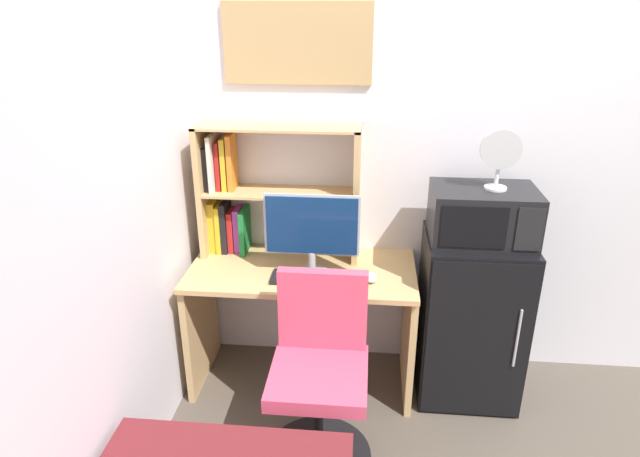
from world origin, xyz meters
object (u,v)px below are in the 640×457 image
at_px(computer_mouse, 371,277).
at_px(microwave, 483,214).
at_px(monitor, 312,230).
at_px(hutch_bookshelf, 254,191).
at_px(mini_fridge, 470,318).
at_px(wall_corkboard, 297,43).
at_px(keyboard, 314,278).
at_px(desk_chair, 320,383).
at_px(desk_fan, 500,154).

distance_m(computer_mouse, microwave, 0.65).
bearing_deg(monitor, hutch_bookshelf, 144.67).
relative_size(mini_fridge, wall_corkboard, 1.22).
distance_m(hutch_bookshelf, keyboard, 0.60).
xyz_separation_m(keyboard, desk_chair, (0.07, -0.42, -0.33)).
bearing_deg(wall_corkboard, hutch_bookshelf, -157.53).
height_order(desk_chair, wall_corkboard, wall_corkboard).
bearing_deg(desk_fan, wall_corkboard, 164.17).
xyz_separation_m(keyboard, microwave, (0.84, 0.14, 0.33)).
relative_size(keyboard, computer_mouse, 4.27).
relative_size(microwave, desk_fan, 1.71).
xyz_separation_m(keyboard, computer_mouse, (0.29, 0.02, 0.01)).
relative_size(mini_fridge, microwave, 1.81).
height_order(monitor, keyboard, monitor).
height_order(computer_mouse, desk_chair, desk_chair).
bearing_deg(monitor, mini_fridge, 3.91).
bearing_deg(wall_corkboard, mini_fridge, -16.38).
distance_m(computer_mouse, desk_chair, 0.60).
xyz_separation_m(computer_mouse, mini_fridge, (0.55, 0.11, -0.28)).
height_order(monitor, microwave, microwave).
distance_m(desk_fan, wall_corkboard, 1.16).
bearing_deg(hutch_bookshelf, desk_fan, -8.58).
bearing_deg(desk_chair, hutch_bookshelf, 120.40).
distance_m(computer_mouse, mini_fridge, 0.63).
xyz_separation_m(hutch_bookshelf, mini_fridge, (1.21, -0.19, -0.63)).
xyz_separation_m(microwave, wall_corkboard, (-0.97, 0.28, 0.79)).
distance_m(keyboard, desk_fan, 1.11).
height_order(desk_fan, desk_chair, desk_fan).
bearing_deg(mini_fridge, desk_chair, -144.43).
relative_size(hutch_bookshelf, wall_corkboard, 1.14).
height_order(hutch_bookshelf, desk_fan, desk_fan).
xyz_separation_m(hutch_bookshelf, keyboard, (0.36, -0.32, -0.36)).
bearing_deg(desk_fan, microwave, 172.55).
distance_m(desk_fan, desk_chair, 1.39).
bearing_deg(mini_fridge, computer_mouse, -168.57).
height_order(keyboard, mini_fridge, mini_fridge).
relative_size(hutch_bookshelf, mini_fridge, 0.93).
distance_m(desk_chair, wall_corkboard, 1.69).
bearing_deg(hutch_bookshelf, microwave, -8.62).
distance_m(keyboard, computer_mouse, 0.30).
xyz_separation_m(mini_fridge, desk_chair, (-0.77, -0.55, -0.06)).
height_order(computer_mouse, wall_corkboard, wall_corkboard).
relative_size(keyboard, microwave, 0.86).
height_order(mini_fridge, desk_chair, mini_fridge).
bearing_deg(computer_mouse, hutch_bookshelf, 155.74).
height_order(microwave, desk_fan, desk_fan).
bearing_deg(wall_corkboard, monitor, -72.69).
relative_size(monitor, computer_mouse, 4.74).
bearing_deg(computer_mouse, mini_fridge, 11.43).
relative_size(computer_mouse, wall_corkboard, 0.14).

